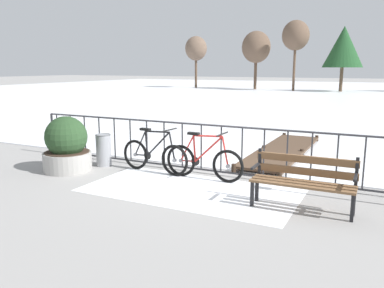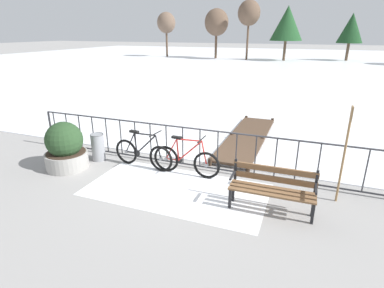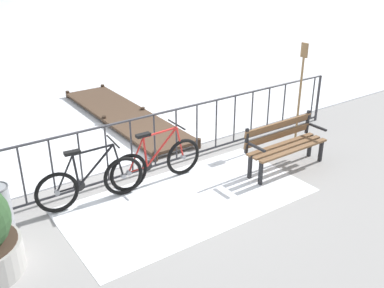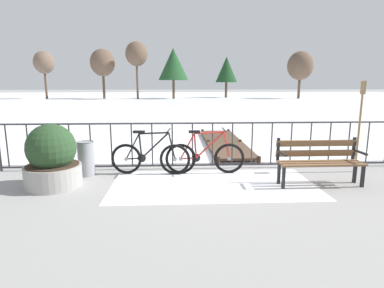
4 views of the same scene
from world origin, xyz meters
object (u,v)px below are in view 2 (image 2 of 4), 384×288
at_px(bicycle_second, 186,160).
at_px(planter_with_shrub, 65,148).
at_px(trash_bin, 98,147).
at_px(bicycle_near_railing, 143,154).
at_px(oar_upright, 345,149).
at_px(park_bench, 273,186).

height_order(bicycle_second, planter_with_shrub, planter_with_shrub).
bearing_deg(bicycle_second, trash_bin, -179.74).
height_order(bicycle_near_railing, trash_bin, bicycle_near_railing).
relative_size(bicycle_near_railing, bicycle_second, 1.00).
distance_m(planter_with_shrub, oar_upright, 6.35).
bearing_deg(oar_upright, planter_with_shrub, -173.83).
xyz_separation_m(park_bench, oar_upright, (1.21, 0.79, 0.63)).
xyz_separation_m(bicycle_second, park_bench, (2.13, -0.83, 0.14)).
relative_size(park_bench, trash_bin, 2.19).
distance_m(park_bench, trash_bin, 4.72).
distance_m(bicycle_near_railing, trash_bin, 1.35).
relative_size(park_bench, planter_with_shrub, 1.34).
bearing_deg(bicycle_second, oar_upright, -0.68).
xyz_separation_m(planter_with_shrub, trash_bin, (0.43, 0.71, -0.17)).
bearing_deg(oar_upright, park_bench, -146.73).
bearing_deg(planter_with_shrub, bicycle_second, 13.71).
relative_size(planter_with_shrub, oar_upright, 0.61).
relative_size(bicycle_second, oar_upright, 0.86).
xyz_separation_m(bicycle_second, oar_upright, (3.34, -0.04, 0.77)).
xyz_separation_m(bicycle_near_railing, trash_bin, (-1.35, -0.02, 0.00)).
bearing_deg(bicycle_near_railing, park_bench, -14.34).
distance_m(bicycle_second, oar_upright, 3.43).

